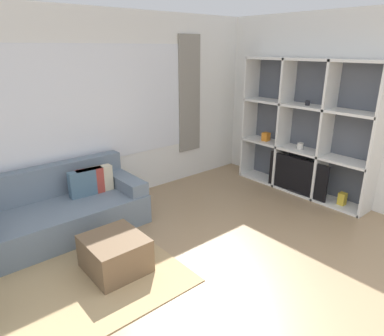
{
  "coord_description": "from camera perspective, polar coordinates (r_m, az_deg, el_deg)",
  "views": [
    {
      "loc": [
        -1.96,
        -1.05,
        2.21
      ],
      "look_at": [
        0.51,
        1.86,
        0.85
      ],
      "focal_mm": 32.0,
      "sensor_mm": 36.0,
      "label": 1
    }
  ],
  "objects": [
    {
      "name": "wall_back",
      "position": [
        4.96,
        -16.59,
        8.86
      ],
      "size": [
        6.89,
        0.11,
        2.7
      ],
      "color": "white",
      "rests_on": "ground_plane"
    },
    {
      "name": "wall_right",
      "position": [
        5.63,
        20.18,
        9.62
      ],
      "size": [
        0.07,
        4.59,
        2.7
      ],
      "primitive_type": "cube",
      "color": "white",
      "rests_on": "ground_plane"
    },
    {
      "name": "area_rug",
      "position": [
        3.68,
        -23.56,
        -19.04
      ],
      "size": [
        2.62,
        1.62,
        0.01
      ],
      "primitive_type": "cube",
      "color": "tan",
      "rests_on": "ground_plane"
    },
    {
      "name": "shelving_unit",
      "position": [
        5.56,
        18.35,
        5.71
      ],
      "size": [
        0.39,
        2.19,
        2.06
      ],
      "color": "#515660",
      "rests_on": "ground_plane"
    },
    {
      "name": "couch_main",
      "position": [
        4.58,
        -21.06,
        -6.65
      ],
      "size": [
        2.02,
        0.93,
        0.79
      ],
      "color": "slate",
      "rests_on": "ground_plane"
    },
    {
      "name": "ottoman",
      "position": [
        3.73,
        -12.7,
        -13.8
      ],
      "size": [
        0.57,
        0.61,
        0.38
      ],
      "color": "brown",
      "rests_on": "ground_plane"
    }
  ]
}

